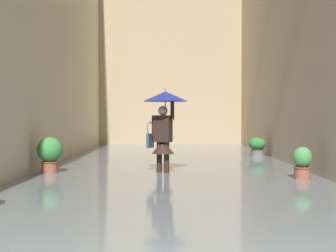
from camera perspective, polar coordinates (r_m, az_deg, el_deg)
name	(u,v)px	position (r m, az deg, el deg)	size (l,w,h in m)	color
ground_plane	(171,171)	(11.99, 0.38, -5.35)	(60.00, 60.00, 0.00)	slate
flood_water	(171,169)	(11.99, 0.38, -5.11)	(7.03, 24.18, 0.10)	slate
building_facade_far	(170,34)	(22.20, 0.25, 10.86)	(9.83, 1.80, 10.12)	tan
person_wading	(164,115)	(10.71, -0.47, 1.29)	(1.01, 1.01, 1.99)	#2D2319
potted_plant_mid_left	(257,147)	(15.28, 10.55, -2.50)	(0.53, 0.53, 0.69)	#66605B
potted_plant_mid_right	(50,154)	(11.03, -13.88, -3.23)	(0.56, 0.56, 0.90)	brown
potted_plant_far_left	(302,164)	(10.12, 15.66, -4.37)	(0.38, 0.38, 0.75)	brown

